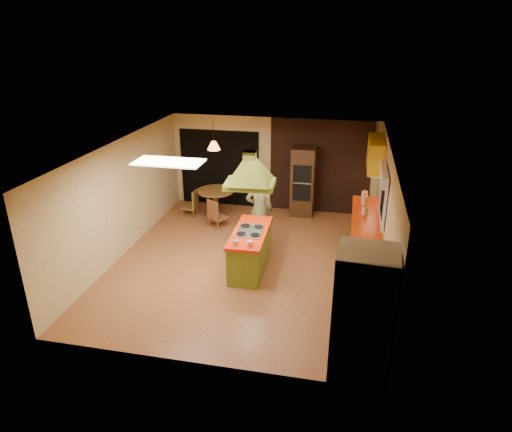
% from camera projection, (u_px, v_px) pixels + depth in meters
% --- Properties ---
extents(ground, '(6.50, 6.50, 0.00)m').
position_uv_depth(ground, '(247.00, 262.00, 9.78)').
color(ground, '#9C5B33').
rests_on(ground, ground).
extents(room_walls, '(5.50, 6.50, 6.50)m').
position_uv_depth(room_walls, '(246.00, 208.00, 9.30)').
color(room_walls, beige).
rests_on(room_walls, ground).
extents(ceiling_plane, '(6.50, 6.50, 0.00)m').
position_uv_depth(ceiling_plane, '(246.00, 148.00, 8.82)').
color(ceiling_plane, silver).
rests_on(ceiling_plane, room_walls).
extents(brick_panel, '(2.64, 0.03, 2.50)m').
position_uv_depth(brick_panel, '(320.00, 167.00, 11.98)').
color(brick_panel, '#381E14').
rests_on(brick_panel, ground).
extents(nook_opening, '(2.20, 0.03, 2.10)m').
position_uv_depth(nook_opening, '(220.00, 168.00, 12.58)').
color(nook_opening, black).
rests_on(nook_opening, ground).
extents(right_counter, '(0.62, 3.05, 0.92)m').
position_uv_depth(right_counter, '(365.00, 241.00, 9.68)').
color(right_counter, olive).
rests_on(right_counter, ground).
extents(upper_cabinets, '(0.34, 1.40, 0.70)m').
position_uv_depth(upper_cabinets, '(376.00, 154.00, 10.53)').
color(upper_cabinets, yellow).
rests_on(upper_cabinets, room_walls).
extents(window_right, '(0.12, 1.35, 1.06)m').
position_uv_depth(window_right, '(384.00, 186.00, 8.95)').
color(window_right, black).
rests_on(window_right, room_walls).
extents(fluor_panel, '(1.20, 0.60, 0.03)m').
position_uv_depth(fluor_panel, '(169.00, 162.00, 7.95)').
color(fluor_panel, white).
rests_on(fluor_panel, ceiling_plane).
extents(kitchen_island, '(0.72, 1.70, 0.86)m').
position_uv_depth(kitchen_island, '(250.00, 250.00, 9.36)').
color(kitchen_island, olive).
rests_on(kitchen_island, ground).
extents(range_hood, '(0.99, 0.74, 0.78)m').
position_uv_depth(range_hood, '(250.00, 164.00, 8.66)').
color(range_hood, '#5C6218').
rests_on(range_hood, ceiling_plane).
extents(man, '(0.66, 0.49, 1.68)m').
position_uv_depth(man, '(259.00, 210.00, 10.29)').
color(man, brown).
rests_on(man, ground).
extents(refrigerator, '(0.85, 0.81, 1.96)m').
position_uv_depth(refrigerator, '(363.00, 314.00, 6.34)').
color(refrigerator, white).
rests_on(refrigerator, ground).
extents(wall_oven, '(0.62, 0.61, 1.82)m').
position_uv_depth(wall_oven, '(303.00, 182.00, 11.93)').
color(wall_oven, '#452A16').
rests_on(wall_oven, ground).
extents(dining_table, '(0.96, 0.96, 0.72)m').
position_uv_depth(dining_table, '(216.00, 198.00, 11.98)').
color(dining_table, brown).
rests_on(dining_table, ground).
extents(chair_left, '(0.40, 0.40, 0.70)m').
position_uv_depth(chair_left, '(189.00, 203.00, 12.08)').
color(chair_left, brown).
rests_on(chair_left, ground).
extents(chair_near, '(0.55, 0.55, 0.72)m').
position_uv_depth(chair_near, '(218.00, 213.00, 11.40)').
color(chair_near, brown).
rests_on(chair_near, ground).
extents(pendant_lamp, '(0.43, 0.43, 0.21)m').
position_uv_depth(pendant_lamp, '(214.00, 146.00, 11.44)').
color(pendant_lamp, '#FF9E3F').
rests_on(pendant_lamp, ceiling_plane).
extents(canister_large, '(0.14, 0.14, 0.21)m').
position_uv_depth(canister_large, '(364.00, 196.00, 10.61)').
color(canister_large, '#FBF2CA').
rests_on(canister_large, right_counter).
extents(canister_medium, '(0.19, 0.19, 0.21)m').
position_uv_depth(canister_medium, '(365.00, 200.00, 10.35)').
color(canister_medium, beige).
rests_on(canister_medium, right_counter).
extents(canister_small, '(0.15, 0.15, 0.16)m').
position_uv_depth(canister_small, '(365.00, 211.00, 9.81)').
color(canister_small, beige).
rests_on(canister_small, right_counter).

